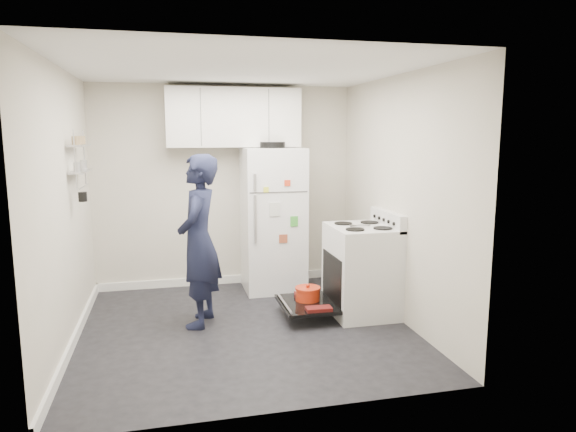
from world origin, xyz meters
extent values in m
cube|color=black|center=(0.00, 0.00, 0.00)|extent=(3.20, 3.20, 0.01)
cube|color=white|center=(0.00, 0.00, 2.50)|extent=(3.20, 3.20, 0.01)
cube|color=beige|center=(0.00, 1.60, 1.25)|extent=(3.20, 0.01, 2.50)
cube|color=beige|center=(0.00, -1.60, 1.25)|extent=(3.20, 0.01, 2.50)
cube|color=beige|center=(-1.60, 0.00, 1.25)|extent=(0.01, 3.20, 2.50)
cube|color=beige|center=(1.60, 0.00, 1.25)|extent=(0.01, 3.20, 2.50)
cube|color=white|center=(-1.59, 0.00, 0.05)|extent=(0.03, 3.20, 0.10)
cube|color=white|center=(0.00, 1.59, 0.05)|extent=(3.20, 0.03, 0.10)
cube|color=silver|center=(1.28, 0.15, 0.46)|extent=(0.65, 0.76, 0.92)
cube|color=black|center=(1.21, 0.15, 0.40)|extent=(0.53, 0.60, 0.52)
cube|color=orange|center=(1.48, 0.15, 0.40)|extent=(0.02, 0.56, 0.46)
cylinder|color=black|center=(1.26, 0.15, 0.22)|extent=(0.34, 0.34, 0.02)
cube|color=silver|center=(1.56, 0.15, 1.01)|extent=(0.08, 0.76, 0.18)
cube|color=silver|center=(1.28, 0.15, 0.94)|extent=(0.65, 0.76, 0.03)
cube|color=#B2B2B7|center=(1.23, 0.10, 0.97)|extent=(0.22, 0.03, 0.01)
cube|color=black|center=(0.68, 0.15, 0.14)|extent=(0.55, 0.70, 0.03)
cylinder|color=#B2B2B7|center=(0.43, 0.15, 0.18)|extent=(0.02, 0.66, 0.02)
cylinder|color=red|center=(0.71, 0.23, 0.22)|extent=(0.26, 0.26, 0.12)
cylinder|color=red|center=(0.71, 0.23, 0.29)|extent=(0.27, 0.27, 0.02)
sphere|color=red|center=(0.71, 0.23, 0.32)|extent=(0.04, 0.04, 0.04)
cube|color=maroon|center=(0.73, -0.11, 0.18)|extent=(0.26, 0.14, 0.04)
cube|color=maroon|center=(0.73, 0.36, 0.18)|extent=(0.28, 0.18, 0.04)
cube|color=white|center=(0.54, 1.25, 0.87)|extent=(0.72, 0.70, 1.74)
cube|color=#4C4C4C|center=(0.54, 0.90, 1.25)|extent=(0.68, 0.01, 0.01)
cube|color=#B2B2B7|center=(0.26, 0.88, 1.37)|extent=(0.03, 0.03, 0.20)
cube|color=#B2B2B7|center=(0.26, 0.88, 0.95)|extent=(0.03, 0.03, 0.55)
cylinder|color=black|center=(0.54, 1.25, 1.78)|extent=(0.30, 0.30, 0.07)
cube|color=#ED3C1B|center=(0.64, 0.89, 1.35)|extent=(0.07, 0.01, 0.07)
cube|color=silver|center=(0.49, 0.89, 1.05)|extent=(0.12, 0.01, 0.16)
cube|color=#A34B2E|center=(0.59, 0.89, 0.70)|extent=(0.10, 0.01, 0.10)
cube|color=green|center=(0.72, 0.89, 0.90)|extent=(0.09, 0.01, 0.12)
cube|color=yellow|center=(0.39, 0.89, 1.28)|extent=(0.06, 0.01, 0.06)
cube|color=silver|center=(0.10, 1.43, 2.10)|extent=(1.60, 0.33, 0.70)
cube|color=#B2B2B7|center=(-1.52, 0.50, 1.80)|extent=(0.14, 0.60, 0.02)
cube|color=#B2B2B7|center=(-1.52, 0.50, 1.55)|extent=(0.14, 0.60, 0.02)
cylinder|color=black|center=(-1.49, 0.32, 1.32)|extent=(0.08, 0.08, 0.09)
imported|color=#161A33|center=(-0.42, 0.23, 0.86)|extent=(0.58, 0.72, 1.72)
camera|label=1|loc=(-0.70, -4.82, 1.92)|focal=32.00mm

